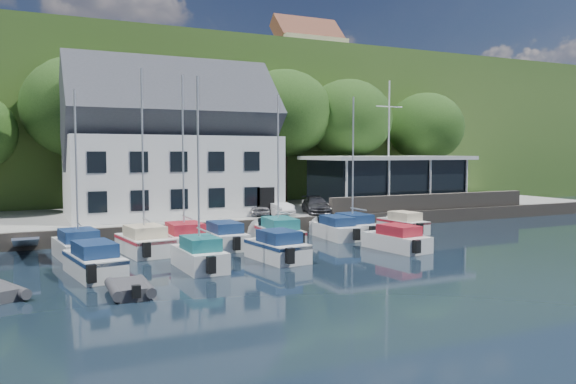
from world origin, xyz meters
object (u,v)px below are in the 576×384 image
boat_r1_0 (76,168)px  boat_r1_2 (183,165)px  car_dgrey (316,205)px  dinghy_1 (130,286)px  car_blue (350,201)px  boat_r1_7 (403,222)px  boat_r2_0 (94,258)px  car_white (271,206)px  boat_r1_1 (143,166)px  harbor_building (172,153)px  club_pavilion (387,181)px  boat_r2_2 (277,245)px  boat_r1_4 (278,163)px  boat_r1_6 (353,167)px  car_silver (258,207)px  flagpole (389,145)px  boat_r2_3 (396,237)px  boat_r2_1 (198,168)px  boat_r1_3 (223,234)px  boat_r1_5 (335,227)px

boat_r1_0 → boat_r1_2: 5.53m
car_dgrey → dinghy_1: 21.19m
car_blue → boat_r1_0: 21.18m
boat_r1_7 → dinghy_1: bearing=-159.5°
boat_r1_0 → boat_r2_0: size_ratio=1.55×
car_dgrey → boat_r1_7: 6.50m
car_white → boat_r1_1: boat_r1_1 is taller
harbor_building → boat_r1_1: 10.18m
club_pavilion → boat_r2_2: club_pavilion is taller
car_blue → boat_r1_7: 5.89m
boat_r1_0 → boat_r1_1: 3.29m
car_blue → boat_r1_4: bearing=-133.7°
boat_r1_0 → boat_r1_7: boat_r1_0 is taller
boat_r1_6 → boat_r1_7: boat_r1_6 is taller
car_blue → boat_r2_2: car_blue is taller
car_silver → car_white: car_white is taller
car_white → boat_r1_7: car_white is taller
boat_r1_1 → boat_r1_6: 13.49m
flagpole → dinghy_1: flagpole is taller
boat_r1_1 → boat_r1_7: bearing=-5.5°
car_white → car_silver: bearing=150.5°
boat_r1_6 → boat_r1_7: 5.37m
boat_r2_0 → boat_r2_3: size_ratio=1.05×
boat_r1_7 → boat_r2_0: bearing=-170.4°
boat_r2_1 → boat_r2_2: boat_r2_1 is taller
boat_r1_4 → boat_r2_2: size_ratio=1.82×
club_pavilion → boat_r1_0: 26.63m
car_white → boat_r2_1: 14.52m
car_white → boat_r1_7: (7.24, -5.65, -0.92)m
boat_r1_1 → boat_r1_4: 7.81m
harbor_building → boat_r2_1: (-2.25, -14.46, -0.67)m
dinghy_1 → boat_r1_0: bearing=98.3°
boat_r2_1 → flagpole: bearing=28.9°
boat_r1_4 → car_dgrey: bearing=51.2°
boat_r1_2 → boat_r1_6: bearing=1.9°
boat_r1_1 → dinghy_1: size_ratio=3.46×
boat_r1_2 → boat_r1_7: (15.06, 0.33, -3.96)m
boat_r1_3 → boat_r2_3: (8.38, -4.90, -0.04)m
boat_r1_4 → boat_r2_3: boat_r1_4 is taller
boat_r1_4 → boat_r2_1: bearing=-135.8°
car_blue → flagpole: flagpole is taller
boat_r1_5 → boat_r2_2: (-6.31, -5.17, 0.06)m
boat_r1_0 → boat_r1_4: bearing=-7.8°
boat_r2_0 → boat_r2_2: (8.67, -0.16, 0.00)m
car_white → boat_r1_0: 15.02m
flagpole → boat_r1_5: size_ratio=1.61×
club_pavilion → flagpole: bearing=-123.5°
boat_r1_0 → boat_r1_2: boat_r1_2 is taller
boat_r1_1 → club_pavilion: bearing=14.5°
club_pavilion → boat_r1_2: size_ratio=1.41×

